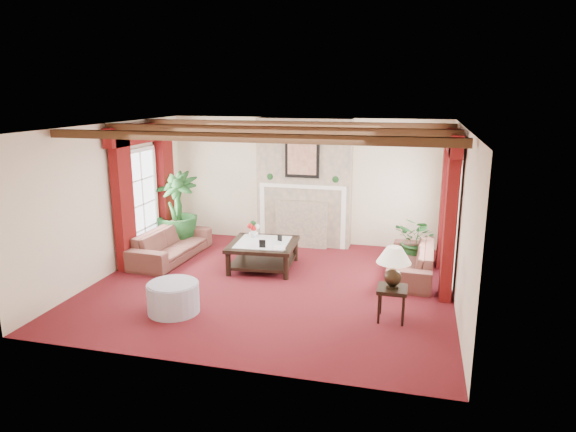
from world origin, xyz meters
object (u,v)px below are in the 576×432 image
(sofa_right, at_px, (412,256))
(side_table, at_px, (392,304))
(potted_palm, at_px, (178,226))
(coffee_table, at_px, (263,255))
(ottoman, at_px, (173,298))
(sofa_left, at_px, (171,239))

(sofa_right, xyz_separation_m, side_table, (-0.24, -1.95, -0.13))
(potted_palm, relative_size, coffee_table, 1.40)
(coffee_table, bearing_deg, ottoman, -112.42)
(sofa_left, xyz_separation_m, sofa_right, (4.63, 0.17, -0.02))
(ottoman, bearing_deg, coffee_table, 71.97)
(sofa_left, distance_m, coffee_table, 1.93)
(sofa_left, relative_size, sofa_right, 1.06)
(sofa_right, relative_size, potted_palm, 1.15)
(ottoman, bearing_deg, side_table, 9.54)
(sofa_right, bearing_deg, potted_palm, -95.49)
(sofa_left, height_order, sofa_right, sofa_left)
(sofa_left, height_order, potted_palm, potted_palm)
(sofa_left, xyz_separation_m, potted_palm, (-0.24, 0.80, 0.05))
(sofa_left, bearing_deg, sofa_right, -84.75)
(sofa_left, bearing_deg, side_table, -108.90)
(sofa_left, distance_m, ottoman, 2.61)
(sofa_right, height_order, coffee_table, sofa_right)
(coffee_table, bearing_deg, potted_palm, 153.70)
(sofa_right, bearing_deg, ottoman, -52.31)
(potted_palm, bearing_deg, sofa_left, -73.19)
(sofa_right, distance_m, side_table, 1.97)
(sofa_right, relative_size, coffee_table, 1.61)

